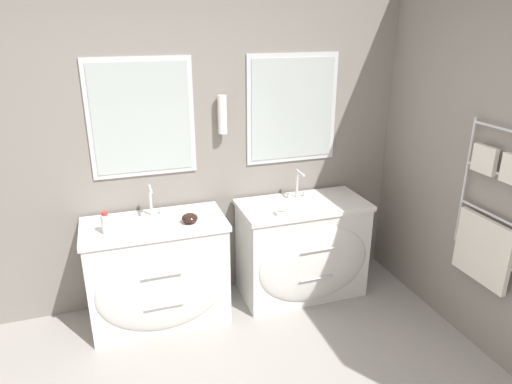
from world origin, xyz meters
The scene contains 9 objects.
wall_back centered at (0.01, 1.91, 1.31)m, with size 5.27×0.15×2.60m.
wall_right centered at (1.86, 0.84, 1.29)m, with size 0.13×3.82×2.60m.
vanity_left centered at (-0.27, 1.56, 0.41)m, with size 1.04×0.58×0.82m.
vanity_right centered at (0.92, 1.56, 0.41)m, with size 1.04×0.58×0.82m.
faucet_left centered at (-0.27, 1.71, 0.94)m, with size 0.17×0.15×0.24m.
faucet_right centered at (0.92, 1.71, 0.94)m, with size 0.17×0.15×0.24m.
toiletry_bottle centered at (-0.59, 1.50, 0.89)m, with size 0.06×0.06×0.16m.
amenity_bowl centered at (-0.02, 1.50, 0.85)m, with size 0.12×0.12×0.07m.
soap_dish centered at (0.68, 1.44, 0.83)m, with size 0.12×0.08×0.04m.
Camera 1 is at (-0.51, -1.52, 2.19)m, focal length 32.00 mm.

